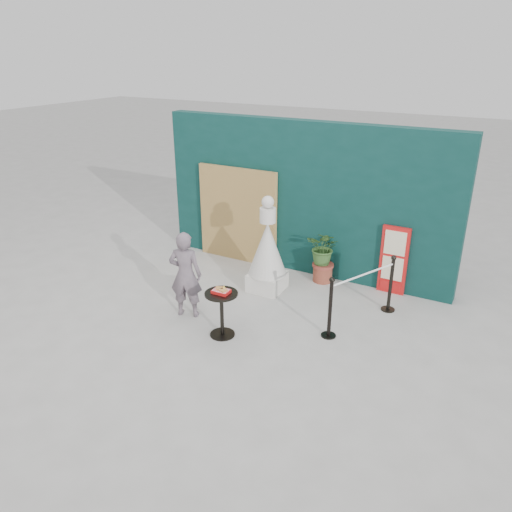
% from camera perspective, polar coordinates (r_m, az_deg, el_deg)
% --- Properties ---
extents(ground, '(60.00, 60.00, 0.00)m').
position_cam_1_polar(ground, '(7.94, -4.25, -9.65)').
color(ground, '#ADAAA5').
rests_on(ground, ground).
extents(back_wall, '(6.00, 0.30, 3.00)m').
position_cam_1_polar(back_wall, '(9.87, 5.51, 6.55)').
color(back_wall, '#0A2E2A').
rests_on(back_wall, ground).
extents(bamboo_fence, '(1.80, 0.08, 2.00)m').
position_cam_1_polar(bamboo_fence, '(10.45, -2.12, 4.71)').
color(bamboo_fence, tan).
rests_on(bamboo_fence, ground).
extents(woman, '(0.64, 0.52, 1.51)m').
position_cam_1_polar(woman, '(8.37, -8.06, -2.12)').
color(woman, slate).
rests_on(woman, ground).
extents(menu_board, '(0.50, 0.07, 1.30)m').
position_cam_1_polar(menu_board, '(9.43, 15.44, -0.49)').
color(menu_board, red).
rests_on(menu_board, ground).
extents(statue, '(0.71, 0.71, 1.83)m').
position_cam_1_polar(statue, '(9.17, 1.31, 0.36)').
color(statue, silver).
rests_on(statue, ground).
extents(cafe_table, '(0.52, 0.52, 0.75)m').
position_cam_1_polar(cafe_table, '(7.84, -3.95, -5.87)').
color(cafe_table, black).
rests_on(cafe_table, ground).
extents(food_basket, '(0.26, 0.19, 0.11)m').
position_cam_1_polar(food_basket, '(7.70, -3.98, -3.98)').
color(food_basket, red).
rests_on(food_basket, cafe_table).
extents(planter, '(0.62, 0.53, 1.05)m').
position_cam_1_polar(planter, '(9.65, 7.75, 0.43)').
color(planter, brown).
rests_on(planter, ground).
extents(stanchion_barrier, '(0.84, 1.54, 1.03)m').
position_cam_1_polar(stanchion_barrier, '(8.35, 12.00, -4.49)').
color(stanchion_barrier, black).
rests_on(stanchion_barrier, ground).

